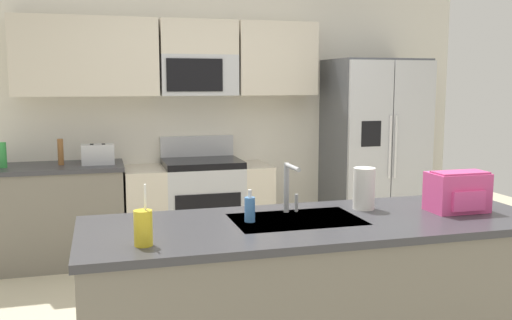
{
  "coord_description": "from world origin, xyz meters",
  "views": [
    {
      "loc": [
        -1.12,
        -3.41,
        1.62
      ],
      "look_at": [
        -0.01,
        0.6,
        1.05
      ],
      "focal_mm": 39.6,
      "sensor_mm": 36.0,
      "label": 1
    }
  ],
  "objects_px": {
    "bottle_green": "(3,155)",
    "backpack": "(458,191)",
    "paper_towel_roll": "(364,189)",
    "soap_dispenser": "(250,209)",
    "drink_cup_yellow": "(143,228)",
    "toaster": "(98,154)",
    "pepper_mill": "(61,152)",
    "sink_faucet": "(289,184)",
    "refrigerator": "(374,152)",
    "range_oven": "(199,207)"
  },
  "relations": [
    {
      "from": "paper_towel_roll",
      "to": "drink_cup_yellow",
      "type": "bearing_deg",
      "value": -162.33
    },
    {
      "from": "backpack",
      "to": "paper_towel_roll",
      "type": "bearing_deg",
      "value": 158.13
    },
    {
      "from": "pepper_mill",
      "to": "drink_cup_yellow",
      "type": "bearing_deg",
      "value": -79.37
    },
    {
      "from": "bottle_green",
      "to": "soap_dispenser",
      "type": "xyz_separation_m",
      "value": [
        1.55,
        -2.39,
        -0.04
      ]
    },
    {
      "from": "bottle_green",
      "to": "sink_faucet",
      "type": "bearing_deg",
      "value": -51.34
    },
    {
      "from": "paper_towel_roll",
      "to": "soap_dispenser",
      "type": "bearing_deg",
      "value": -170.93
    },
    {
      "from": "pepper_mill",
      "to": "backpack",
      "type": "xyz_separation_m",
      "value": [
        2.27,
        -2.5,
        0.0
      ]
    },
    {
      "from": "pepper_mill",
      "to": "paper_towel_roll",
      "type": "height_order",
      "value": "paper_towel_roll"
    },
    {
      "from": "bottle_green",
      "to": "backpack",
      "type": "distance_m",
      "value": 3.69
    },
    {
      "from": "sink_faucet",
      "to": "drink_cup_yellow",
      "type": "distance_m",
      "value": 0.94
    },
    {
      "from": "refrigerator",
      "to": "paper_towel_roll",
      "type": "distance_m",
      "value": 2.55
    },
    {
      "from": "bottle_green",
      "to": "sink_faucet",
      "type": "height_order",
      "value": "sink_faucet"
    },
    {
      "from": "toaster",
      "to": "paper_towel_roll",
      "type": "distance_m",
      "value": 2.7
    },
    {
      "from": "backpack",
      "to": "pepper_mill",
      "type": "bearing_deg",
      "value": 132.23
    },
    {
      "from": "bottle_green",
      "to": "drink_cup_yellow",
      "type": "distance_m",
      "value": 2.85
    },
    {
      "from": "soap_dispenser",
      "to": "paper_towel_roll",
      "type": "relative_size",
      "value": 0.71
    },
    {
      "from": "drink_cup_yellow",
      "to": "sink_faucet",
      "type": "bearing_deg",
      "value": 26.98
    },
    {
      "from": "bottle_green",
      "to": "paper_towel_roll",
      "type": "relative_size",
      "value": 0.91
    },
    {
      "from": "range_oven",
      "to": "toaster",
      "type": "height_order",
      "value": "range_oven"
    },
    {
      "from": "toaster",
      "to": "backpack",
      "type": "bearing_deg",
      "value": -51.43
    },
    {
      "from": "refrigerator",
      "to": "pepper_mill",
      "type": "xyz_separation_m",
      "value": [
        -3.01,
        0.07,
        0.09
      ]
    },
    {
      "from": "toaster",
      "to": "sink_faucet",
      "type": "relative_size",
      "value": 0.99
    },
    {
      "from": "pepper_mill",
      "to": "sink_faucet",
      "type": "height_order",
      "value": "sink_faucet"
    },
    {
      "from": "drink_cup_yellow",
      "to": "paper_towel_roll",
      "type": "distance_m",
      "value": 1.34
    },
    {
      "from": "toaster",
      "to": "bottle_green",
      "type": "xyz_separation_m",
      "value": [
        -0.78,
        0.01,
        0.02
      ]
    },
    {
      "from": "refrigerator",
      "to": "toaster",
      "type": "distance_m",
      "value": 2.69
    },
    {
      "from": "soap_dispenser",
      "to": "sink_faucet",
      "type": "bearing_deg",
      "value": 26.26
    },
    {
      "from": "pepper_mill",
      "to": "bottle_green",
      "type": "bearing_deg",
      "value": -175.67
    },
    {
      "from": "soap_dispenser",
      "to": "refrigerator",
      "type": "bearing_deg",
      "value": 50.68
    },
    {
      "from": "bottle_green",
      "to": "sink_faucet",
      "type": "xyz_separation_m",
      "value": [
        1.81,
        -2.26,
        0.06
      ]
    },
    {
      "from": "range_oven",
      "to": "toaster",
      "type": "distance_m",
      "value": 1.06
    },
    {
      "from": "refrigerator",
      "to": "sink_faucet",
      "type": "distance_m",
      "value": 2.78
    },
    {
      "from": "range_oven",
      "to": "drink_cup_yellow",
      "type": "bearing_deg",
      "value": -104.65
    },
    {
      "from": "bottle_green",
      "to": "backpack",
      "type": "bearing_deg",
      "value": -42.01
    },
    {
      "from": "refrigerator",
      "to": "sink_faucet",
      "type": "xyz_separation_m",
      "value": [
        -1.67,
        -2.22,
        0.14
      ]
    },
    {
      "from": "range_oven",
      "to": "paper_towel_roll",
      "type": "height_order",
      "value": "paper_towel_roll"
    },
    {
      "from": "drink_cup_yellow",
      "to": "soap_dispenser",
      "type": "xyz_separation_m",
      "value": [
        0.57,
        0.29,
        -0.01
      ]
    },
    {
      "from": "range_oven",
      "to": "paper_towel_roll",
      "type": "bearing_deg",
      "value": -76.19
    },
    {
      "from": "sink_faucet",
      "to": "paper_towel_roll",
      "type": "height_order",
      "value": "sink_faucet"
    },
    {
      "from": "bottle_green",
      "to": "paper_towel_roll",
      "type": "distance_m",
      "value": 3.2
    },
    {
      "from": "toaster",
      "to": "pepper_mill",
      "type": "bearing_deg",
      "value": 171.02
    },
    {
      "from": "range_oven",
      "to": "sink_faucet",
      "type": "distance_m",
      "value": 2.38
    },
    {
      "from": "toaster",
      "to": "sink_faucet",
      "type": "xyz_separation_m",
      "value": [
        1.02,
        -2.24,
        0.08
      ]
    },
    {
      "from": "refrigerator",
      "to": "soap_dispenser",
      "type": "height_order",
      "value": "refrigerator"
    },
    {
      "from": "range_oven",
      "to": "refrigerator",
      "type": "distance_m",
      "value": 1.85
    },
    {
      "from": "toaster",
      "to": "pepper_mill",
      "type": "xyz_separation_m",
      "value": [
        -0.32,
        0.05,
        0.03
      ]
    },
    {
      "from": "refrigerator",
      "to": "soap_dispenser",
      "type": "xyz_separation_m",
      "value": [
        -1.93,
        -2.35,
        0.04
      ]
    },
    {
      "from": "refrigerator",
      "to": "toaster",
      "type": "bearing_deg",
      "value": 179.59
    },
    {
      "from": "sink_faucet",
      "to": "drink_cup_yellow",
      "type": "relative_size",
      "value": 1.0
    },
    {
      "from": "drink_cup_yellow",
      "to": "soap_dispenser",
      "type": "relative_size",
      "value": 1.65
    }
  ]
}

